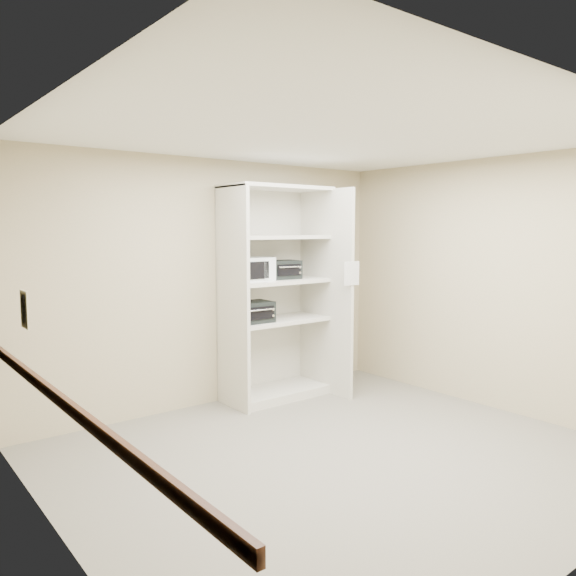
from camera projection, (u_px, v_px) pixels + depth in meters
floor at (339, 457)px, 4.80m from camera, size 4.50×4.00×0.01m
ceiling at (342, 134)px, 4.52m from camera, size 4.50×4.00×0.01m
wall_back at (216, 282)px, 6.22m from camera, size 4.50×0.02×2.70m
wall_left at (60, 331)px, 3.27m from camera, size 0.02×4.00×2.70m
wall_right at (492, 284)px, 6.04m from camera, size 0.02×4.00×2.70m
shelving_unit at (279, 300)px, 6.42m from camera, size 1.24×0.92×2.42m
microwave at (251, 269)px, 6.15m from camera, size 0.45×0.35×0.26m
toaster_oven_upper at (283, 270)px, 6.44m from camera, size 0.40×0.31×0.21m
toaster_oven_lower at (252, 312)px, 6.15m from camera, size 0.42×0.32×0.23m
paper_sign at (352, 273)px, 6.22m from camera, size 0.20×0.02×0.26m
chair_rail at (67, 405)px, 3.33m from camera, size 0.04×3.98×0.08m
wall_poster at (24, 309)px, 3.96m from camera, size 0.01×0.19×0.27m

